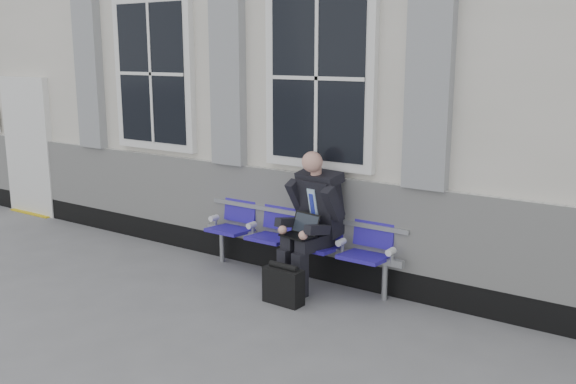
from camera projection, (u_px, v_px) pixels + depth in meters
The scene contains 5 objects.
ground at pixel (209, 313), 6.33m from camera, with size 70.00×70.00×0.00m, color slate.
station_building at pixel (375, 75), 8.66m from camera, with size 14.40×4.40×4.49m.
bench at pixel (298, 232), 7.18m from camera, with size 2.60×0.47×0.91m.
businessman at pixel (312, 216), 6.86m from camera, with size 0.66×0.88×1.50m.
briefcase at pixel (283, 285), 6.53m from camera, with size 0.43×0.19×0.43m.
Camera 1 is at (4.01, -4.43, 2.52)m, focal length 40.00 mm.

